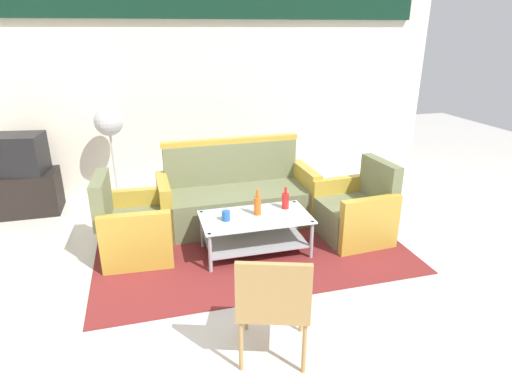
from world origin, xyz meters
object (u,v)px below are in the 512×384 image
at_px(coffee_table, 255,229).
at_px(armchair_left, 134,229).
at_px(tv_stand, 25,193).
at_px(armchair_right, 355,213).
at_px(bottle_orange, 257,205).
at_px(television, 17,154).
at_px(bottle_red, 285,200).
at_px(wicker_chair, 273,299).
at_px(couch, 237,198).
at_px(pedestal_fan, 109,127).
at_px(cup, 226,216).

bearing_deg(coffee_table, armchair_left, 166.43).
relative_size(armchair_left, tv_stand, 1.06).
bearing_deg(armchair_right, armchair_left, 80.66).
height_order(bottle_orange, television, television).
height_order(armchair_left, television, television).
bearing_deg(armchair_right, coffee_table, 89.29).
distance_m(bottle_red, tv_stand, 3.30).
distance_m(armchair_left, wicker_chair, 2.01).
height_order(couch, pedestal_fan, pedestal_fan).
bearing_deg(bottle_orange, coffee_table, -127.29).
bearing_deg(coffee_table, television, 144.88).
bearing_deg(pedestal_fan, armchair_left, -81.50).
height_order(couch, cup, couch).
bearing_deg(cup, television, 141.10).
bearing_deg(bottle_red, bottle_orange, -166.34).
relative_size(couch, bottle_red, 7.75).
bearing_deg(coffee_table, wicker_chair, -100.55).
bearing_deg(television, couch, 166.68).
bearing_deg(coffee_table, pedestal_fan, 128.07).
relative_size(tv_stand, television, 1.22).
bearing_deg(armchair_right, couch, 54.93).
xyz_separation_m(bottle_orange, television, (-2.53, 1.72, 0.25)).
height_order(coffee_table, television, television).
distance_m(armchair_left, bottle_orange, 1.26).
bearing_deg(tv_stand, television, 81.64).
distance_m(armchair_left, television, 2.03).
bearing_deg(pedestal_fan, wicker_chair, -70.97).
distance_m(armchair_right, wicker_chair, 2.12).
distance_m(bottle_red, wicker_chair, 1.73).
xyz_separation_m(armchair_left, bottle_red, (1.54, -0.16, 0.21)).
xyz_separation_m(bottle_red, pedestal_fan, (-1.77, 1.68, 0.51)).
xyz_separation_m(bottle_red, cup, (-0.66, -0.14, -0.04)).
height_order(coffee_table, tv_stand, tv_stand).
xyz_separation_m(cup, tv_stand, (-2.20, 1.77, -0.20)).
relative_size(cup, television, 0.15).
distance_m(armchair_right, cup, 1.47).
height_order(bottle_orange, cup, bottle_orange).
xyz_separation_m(bottle_red, bottle_orange, (-0.32, -0.08, 0.01)).
relative_size(tv_stand, pedestal_fan, 0.63).
relative_size(couch, television, 2.75).
bearing_deg(television, armchair_left, 140.10).
bearing_deg(television, tv_stand, 90.00).
xyz_separation_m(bottle_orange, pedestal_fan, (-1.45, 1.76, 0.50)).
relative_size(television, pedestal_fan, 0.52).
height_order(armchair_left, bottle_red, armchair_left).
xyz_separation_m(couch, armchair_left, (-1.17, -0.48, -0.03)).
height_order(couch, armchair_right, couch).
bearing_deg(wicker_chair, tv_stand, 142.96).
bearing_deg(bottle_orange, pedestal_fan, 129.38).
relative_size(armchair_right, wicker_chair, 1.01).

